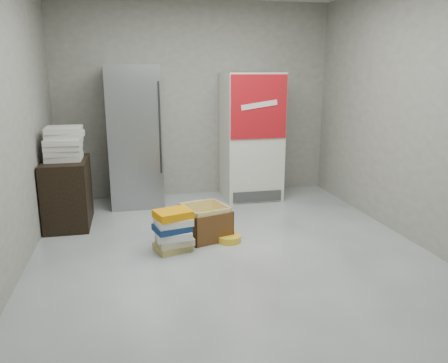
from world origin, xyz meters
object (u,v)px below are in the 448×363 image
(coke_cooler, at_px, (251,136))
(phonebook_stack_main, at_px, (173,231))
(wood_shelf, at_px, (68,193))
(cardboard_box, at_px, (206,224))
(steel_fridge, at_px, (135,137))

(coke_cooler, xyz_separation_m, phonebook_stack_main, (-1.33, -1.80, -0.69))
(coke_cooler, xyz_separation_m, wood_shelf, (-2.48, -0.72, -0.50))
(cardboard_box, bearing_deg, coke_cooler, 41.31)
(steel_fridge, xyz_separation_m, phonebook_stack_main, (0.32, -1.80, -0.73))
(phonebook_stack_main, bearing_deg, wood_shelf, 124.98)
(steel_fridge, distance_m, wood_shelf, 1.23)
(coke_cooler, distance_m, cardboard_box, 1.92)
(steel_fridge, xyz_separation_m, wood_shelf, (-0.83, -0.73, -0.55))
(steel_fridge, bearing_deg, phonebook_stack_main, -79.93)
(coke_cooler, bearing_deg, steel_fridge, 179.82)
(steel_fridge, relative_size, phonebook_stack_main, 4.35)
(wood_shelf, xyz_separation_m, cardboard_box, (1.54, -0.78, -0.25))
(steel_fridge, bearing_deg, wood_shelf, -138.69)
(steel_fridge, distance_m, phonebook_stack_main, 1.97)
(cardboard_box, bearing_deg, steel_fridge, 98.51)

